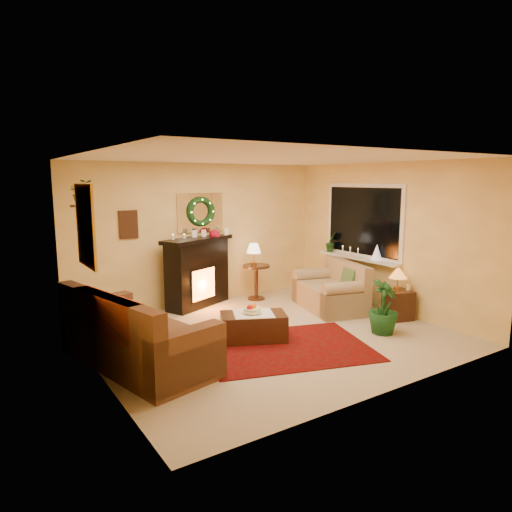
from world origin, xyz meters
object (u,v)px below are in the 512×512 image
fireplace (198,276)px  end_table_square (398,303)px  sofa (137,331)px  loveseat (330,286)px  coffee_table (253,326)px  side_table_round (256,283)px

fireplace → end_table_square: size_ratio=2.69×
sofa → fireplace: fireplace is taller
fireplace → loveseat: 2.40m
fireplace → coffee_table: (-0.14, -2.10, -0.34)m
loveseat → coffee_table: bearing=-147.4°
sofa → loveseat: 3.76m
sofa → loveseat: bearing=-4.4°
sofa → end_table_square: sofa is taller
loveseat → end_table_square: bearing=-48.6°
sofa → coffee_table: 1.70m
sofa → side_table_round: 3.50m
sofa → coffee_table: sofa is taller
fireplace → coffee_table: bearing=-117.3°
sofa → fireplace: 2.73m
fireplace → side_table_round: size_ratio=1.93×
loveseat → end_table_square: loveseat is taller
loveseat → sofa: bearing=-156.0°
fireplace → side_table_round: 1.19m
side_table_round → coffee_table: side_table_round is taller
sofa → end_table_square: 4.29m
end_table_square → coffee_table: end_table_square is taller
fireplace → loveseat: fireplace is taller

